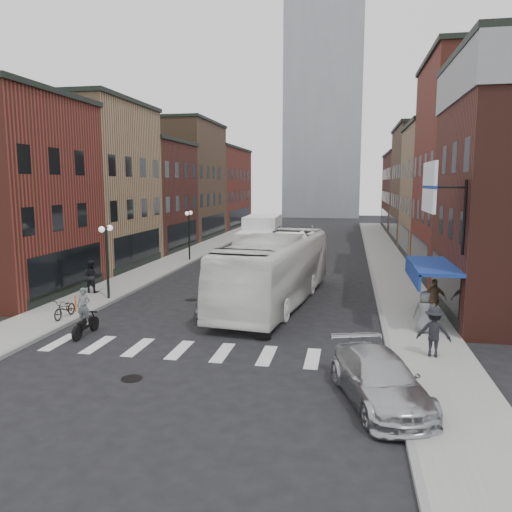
{
  "coord_description": "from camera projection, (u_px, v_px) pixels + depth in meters",
  "views": [
    {
      "loc": [
        5.41,
        -20.58,
        6.37
      ],
      "look_at": [
        0.26,
        6.71,
        2.29
      ],
      "focal_mm": 35.0,
      "sensor_mm": 36.0,
      "label": 1
    }
  ],
  "objects": [
    {
      "name": "ground",
      "position": [
        222.0,
        329.0,
        21.93
      ],
      "size": [
        160.0,
        160.0,
        0.0
      ],
      "primitive_type": "plane",
      "color": "black",
      "rests_on": "ground"
    },
    {
      "name": "sidewalk_left",
      "position": [
        192.0,
        253.0,
        44.86
      ],
      "size": [
        3.0,
        74.0,
        0.15
      ],
      "primitive_type": "cube",
      "color": "gray",
      "rests_on": "ground"
    },
    {
      "name": "sidewalk_right",
      "position": [
        386.0,
        259.0,
        41.74
      ],
      "size": [
        3.0,
        74.0,
        0.15
      ],
      "primitive_type": "cube",
      "color": "gray",
      "rests_on": "ground"
    },
    {
      "name": "curb_left",
      "position": [
        208.0,
        255.0,
        44.6
      ],
      "size": [
        0.2,
        74.0,
        0.16
      ],
      "primitive_type": "cube",
      "color": "gray",
      "rests_on": "ground"
    },
    {
      "name": "curb_right",
      "position": [
        368.0,
        259.0,
        42.03
      ],
      "size": [
        0.2,
        74.0,
        0.16
      ],
      "primitive_type": "cube",
      "color": "gray",
      "rests_on": "ground"
    },
    {
      "name": "crosswalk_stripes",
      "position": [
        202.0,
        351.0,
        19.01
      ],
      "size": [
        12.0,
        2.2,
        0.01
      ],
      "primitive_type": "cube",
      "color": "silver",
      "rests_on": "ground"
    },
    {
      "name": "bldg_left_mid_a",
      "position": [
        74.0,
        186.0,
        37.39
      ],
      "size": [
        10.3,
        10.2,
        12.3
      ],
      "color": "#987754",
      "rests_on": "ground"
    },
    {
      "name": "bldg_left_mid_b",
      "position": [
        132.0,
        196.0,
        47.26
      ],
      "size": [
        10.3,
        10.2,
        10.3
      ],
      "color": "#4A221A",
      "rests_on": "ground"
    },
    {
      "name": "bldg_left_far_a",
      "position": [
        172.0,
        180.0,
        57.73
      ],
      "size": [
        10.3,
        12.2,
        13.3
      ],
      "color": "brown",
      "rests_on": "ground"
    },
    {
      "name": "bldg_left_far_b",
      "position": [
        206.0,
        188.0,
        71.49
      ],
      "size": [
        10.3,
        16.2,
        11.3
      ],
      "color": "maroon",
      "rests_on": "ground"
    },
    {
      "name": "bldg_right_mid_a",
      "position": [
        504.0,
        170.0,
        31.75
      ],
      "size": [
        10.3,
        10.2,
        14.3
      ],
      "color": "maroon",
      "rests_on": "ground"
    },
    {
      "name": "bldg_right_mid_b",
      "position": [
        467.0,
        191.0,
        41.69
      ],
      "size": [
        10.3,
        10.2,
        11.3
      ],
      "color": "#987754",
      "rests_on": "ground"
    },
    {
      "name": "bldg_right_far_a",
      "position": [
        444.0,
        185.0,
        52.31
      ],
      "size": [
        10.3,
        12.2,
        12.3
      ],
      "color": "brown",
      "rests_on": "ground"
    },
    {
      "name": "bldg_right_far_b",
      "position": [
        424.0,
        192.0,
        66.06
      ],
      "size": [
        10.3,
        16.2,
        10.3
      ],
      "color": "#4A221A",
      "rests_on": "ground"
    },
    {
      "name": "awning_blue",
      "position": [
        428.0,
        267.0,
        22.34
      ],
      "size": [
        1.8,
        5.0,
        0.78
      ],
      "color": "navy",
      "rests_on": "ground"
    },
    {
      "name": "billboard_sign",
      "position": [
        431.0,
        189.0,
        19.94
      ],
      "size": [
        1.52,
        3.0,
        3.7
      ],
      "color": "black",
      "rests_on": "ground"
    },
    {
      "name": "distant_tower",
      "position": [
        325.0,
        83.0,
        94.12
      ],
      "size": [
        14.0,
        14.0,
        50.0
      ],
      "primitive_type": "cube",
      "color": "#9399A0",
      "rests_on": "ground"
    },
    {
      "name": "streetlamp_near",
      "position": [
        107.0,
        248.0,
        26.75
      ],
      "size": [
        0.32,
        1.22,
        4.11
      ],
      "color": "black",
      "rests_on": "ground"
    },
    {
      "name": "streetlamp_far",
      "position": [
        189.0,
        226.0,
        40.36
      ],
      "size": [
        0.32,
        1.22,
        4.11
      ],
      "color": "black",
      "rests_on": "ground"
    },
    {
      "name": "bike_rack",
      "position": [
        79.0,
        302.0,
        24.5
      ],
      "size": [
        0.08,
        0.68,
        0.8
      ],
      "color": "#D8590C",
      "rests_on": "sidewalk_left"
    },
    {
      "name": "box_truck",
      "position": [
        260.0,
        240.0,
        40.04
      ],
      "size": [
        2.81,
        8.58,
        3.7
      ],
      "rotation": [
        0.0,
        0.0,
        0.04
      ],
      "color": "white",
      "rests_on": "ground"
    },
    {
      "name": "motorcycle_rider",
      "position": [
        84.0,
        314.0,
        20.81
      ],
      "size": [
        0.6,
        2.03,
        2.06
      ],
      "rotation": [
        0.0,
        0.0,
        0.1
      ],
      "color": "black",
      "rests_on": "ground"
    },
    {
      "name": "transit_bus",
      "position": [
        276.0,
        269.0,
        26.45
      ],
      "size": [
        4.73,
        13.55,
        3.7
      ],
      "primitive_type": "imported",
      "rotation": [
        0.0,
        0.0,
        -0.12
      ],
      "color": "white",
      "rests_on": "ground"
    },
    {
      "name": "sedan_left_near",
      "position": [
        221.0,
        297.0,
        24.88
      ],
      "size": [
        1.75,
        4.34,
        1.48
      ],
      "primitive_type": "imported",
      "rotation": [
        0.0,
        0.0,
        -0.0
      ],
      "color": "silver",
      "rests_on": "ground"
    },
    {
      "name": "sedan_left_far",
      "position": [
        226.0,
        286.0,
        27.91
      ],
      "size": [
        1.7,
        4.13,
        1.33
      ],
      "primitive_type": "imported",
      "rotation": [
        0.0,
        0.0,
        0.07
      ],
      "color": "#A79E87",
      "rests_on": "ground"
    },
    {
      "name": "curb_car",
      "position": [
        380.0,
        379.0,
        14.49
      ],
      "size": [
        3.35,
        5.28,
        1.43
      ],
      "primitive_type": "imported",
      "rotation": [
        0.0,
        0.0,
        0.3
      ],
      "color": "#B4B5B9",
      "rests_on": "ground"
    },
    {
      "name": "parked_bicycle",
      "position": [
        65.0,
        308.0,
        23.14
      ],
      "size": [
        0.6,
        1.69,
        0.89
      ],
      "primitive_type": "imported",
      "rotation": [
        0.0,
        0.0,
        0.01
      ],
      "color": "black",
      "rests_on": "sidewalk_left"
    },
    {
      "name": "ped_left_solo",
      "position": [
        91.0,
        276.0,
        28.47
      ],
      "size": [
        0.94,
        0.57,
        1.88
      ],
      "primitive_type": "imported",
      "rotation": [
        0.0,
        0.0,
        3.09
      ],
      "color": "black",
      "rests_on": "sidewalk_left"
    },
    {
      "name": "ped_right_a",
      "position": [
        434.0,
        332.0,
        17.95
      ],
      "size": [
        1.27,
        0.77,
        1.83
      ],
      "primitive_type": "imported",
      "rotation": [
        0.0,
        0.0,
        2.98
      ],
      "color": "black",
      "rests_on": "sidewalk_right"
    },
    {
      "name": "ped_right_b",
      "position": [
        434.0,
        299.0,
        22.98
      ],
      "size": [
        1.13,
        0.63,
        1.85
      ],
      "primitive_type": "imported",
      "rotation": [
        0.0,
        0.0,
        3.23
      ],
      "color": "#96714C",
      "rests_on": "sidewalk_right"
    },
    {
      "name": "ped_right_c",
      "position": [
        424.0,
        312.0,
        20.82
      ],
      "size": [
        0.93,
        0.68,
        1.76
      ],
      "primitive_type": "imported",
      "rotation": [
        0.0,
        0.0,
        3.0
      ],
      "color": "slate",
      "rests_on": "sidewalk_right"
    }
  ]
}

